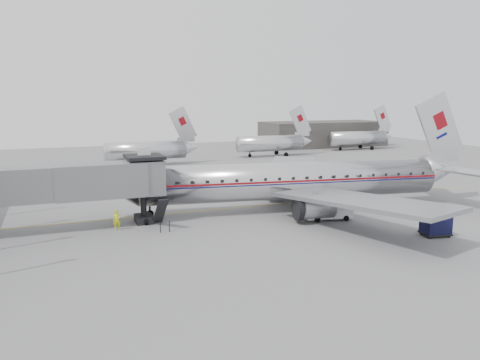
{
  "coord_description": "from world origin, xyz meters",
  "views": [
    {
      "loc": [
        -16.74,
        -39.64,
        11.58
      ],
      "look_at": [
        1.01,
        4.92,
        3.2
      ],
      "focal_mm": 35.0,
      "sensor_mm": 36.0,
      "label": 1
    }
  ],
  "objects_px": {
    "service_van": "(329,208)",
    "ramp_worker": "(117,220)",
    "baggage_cart_navy": "(436,225)",
    "baggage_cart_white": "(321,202)",
    "airliner": "(298,180)"
  },
  "relations": [
    {
      "from": "baggage_cart_navy",
      "to": "baggage_cart_white",
      "type": "bearing_deg",
      "value": 118.54
    },
    {
      "from": "baggage_cart_white",
      "to": "ramp_worker",
      "type": "height_order",
      "value": "ramp_worker"
    },
    {
      "from": "airliner",
      "to": "baggage_cart_navy",
      "type": "xyz_separation_m",
      "value": [
        6.26,
        -12.88,
        -2.18
      ]
    },
    {
      "from": "service_van",
      "to": "airliner",
      "type": "bearing_deg",
      "value": 110.98
    },
    {
      "from": "baggage_cart_white",
      "to": "ramp_worker",
      "type": "bearing_deg",
      "value": -166.81
    },
    {
      "from": "airliner",
      "to": "baggage_cart_white",
      "type": "relative_size",
      "value": 18.22
    },
    {
      "from": "service_van",
      "to": "baggage_cart_navy",
      "type": "bearing_deg",
      "value": -42.41
    },
    {
      "from": "service_van",
      "to": "baggage_cart_white",
      "type": "bearing_deg",
      "value": 81.2
    },
    {
      "from": "baggage_cart_navy",
      "to": "service_van",
      "type": "bearing_deg",
      "value": 134.95
    },
    {
      "from": "airliner",
      "to": "ramp_worker",
      "type": "distance_m",
      "value": 18.93
    },
    {
      "from": "airliner",
      "to": "service_van",
      "type": "relative_size",
      "value": 8.13
    },
    {
      "from": "service_van",
      "to": "ramp_worker",
      "type": "height_order",
      "value": "service_van"
    },
    {
      "from": "baggage_cart_white",
      "to": "ramp_worker",
      "type": "relative_size",
      "value": 1.16
    },
    {
      "from": "baggage_cart_navy",
      "to": "baggage_cart_white",
      "type": "xyz_separation_m",
      "value": [
        -3.98,
        12.0,
        -0.16
      ]
    },
    {
      "from": "airliner",
      "to": "ramp_worker",
      "type": "relative_size",
      "value": 21.11
    }
  ]
}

